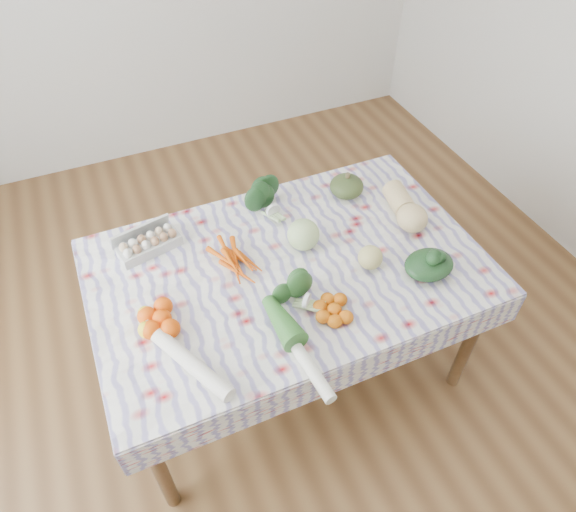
{
  "coord_description": "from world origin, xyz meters",
  "views": [
    {
      "loc": [
        -0.6,
        -1.37,
        2.36
      ],
      "look_at": [
        0.0,
        0.0,
        0.82
      ],
      "focal_mm": 32.0,
      "sensor_mm": 36.0,
      "label": 1
    }
  ],
  "objects_px": {
    "egg_carton": "(149,245)",
    "butternut_squash": "(405,206)",
    "grapefruit": "(370,257)",
    "dining_table": "(288,278)",
    "cabbage": "(303,235)",
    "kabocha_squash": "(347,186)"
  },
  "relations": [
    {
      "from": "dining_table",
      "to": "cabbage",
      "type": "xyz_separation_m",
      "value": [
        0.11,
        0.08,
        0.15
      ]
    },
    {
      "from": "dining_table",
      "to": "butternut_squash",
      "type": "relative_size",
      "value": 5.39
    },
    {
      "from": "egg_carton",
      "to": "grapefruit",
      "type": "xyz_separation_m",
      "value": [
        0.83,
        -0.46,
        0.02
      ]
    },
    {
      "from": "egg_carton",
      "to": "butternut_squash",
      "type": "bearing_deg",
      "value": -25.1
    },
    {
      "from": "dining_table",
      "to": "kabocha_squash",
      "type": "height_order",
      "value": "kabocha_squash"
    },
    {
      "from": "grapefruit",
      "to": "egg_carton",
      "type": "bearing_deg",
      "value": 150.93
    },
    {
      "from": "dining_table",
      "to": "butternut_squash",
      "type": "xyz_separation_m",
      "value": [
        0.62,
        0.07,
        0.15
      ]
    },
    {
      "from": "dining_table",
      "to": "kabocha_squash",
      "type": "relative_size",
      "value": 9.75
    },
    {
      "from": "butternut_squash",
      "to": "dining_table",
      "type": "bearing_deg",
      "value": -163.85
    },
    {
      "from": "kabocha_squash",
      "to": "butternut_squash",
      "type": "xyz_separation_m",
      "value": [
        0.17,
        -0.25,
        0.01
      ]
    },
    {
      "from": "dining_table",
      "to": "cabbage",
      "type": "height_order",
      "value": "cabbage"
    },
    {
      "from": "egg_carton",
      "to": "grapefruit",
      "type": "relative_size",
      "value": 2.59
    },
    {
      "from": "kabocha_squash",
      "to": "cabbage",
      "type": "relative_size",
      "value": 1.16
    },
    {
      "from": "dining_table",
      "to": "egg_carton",
      "type": "distance_m",
      "value": 0.62
    },
    {
      "from": "dining_table",
      "to": "egg_carton",
      "type": "height_order",
      "value": "egg_carton"
    },
    {
      "from": "dining_table",
      "to": "grapefruit",
      "type": "bearing_deg",
      "value": -23.98
    },
    {
      "from": "egg_carton",
      "to": "kabocha_squash",
      "type": "bearing_deg",
      "value": -12.67
    },
    {
      "from": "dining_table",
      "to": "butternut_squash",
      "type": "distance_m",
      "value": 0.64
    },
    {
      "from": "butternut_squash",
      "to": "grapefruit",
      "type": "height_order",
      "value": "butternut_squash"
    },
    {
      "from": "cabbage",
      "to": "butternut_squash",
      "type": "distance_m",
      "value": 0.51
    },
    {
      "from": "egg_carton",
      "to": "butternut_squash",
      "type": "height_order",
      "value": "butternut_squash"
    },
    {
      "from": "dining_table",
      "to": "kabocha_squash",
      "type": "xyz_separation_m",
      "value": [
        0.45,
        0.32,
        0.14
      ]
    }
  ]
}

